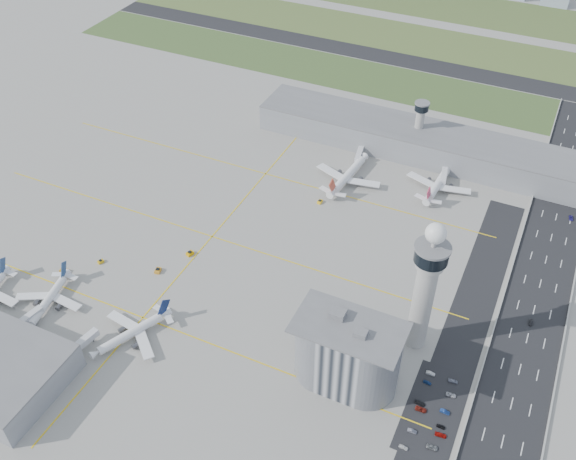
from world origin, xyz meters
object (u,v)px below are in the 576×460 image
at_px(control_tower, 426,283).
at_px(car_lot_11, 453,381).
at_px(tug_1, 101,261).
at_px(car_lot_3, 420,403).
at_px(jet_bridge_far_1, 444,171).
at_px(tug_3, 190,253).
at_px(car_lot_6, 432,447).
at_px(car_lot_5, 430,373).
at_px(car_lot_2, 421,409).
at_px(tug_0, 64,271).
at_px(car_lot_4, 427,382).
at_px(car_hw_4, 558,155).
at_px(airplane_near_c, 129,330).
at_px(car_lot_10, 451,395).
at_px(jet_bridge_near_1, 15,330).
at_px(car_hw_1, 531,322).
at_px(secondary_tower, 419,123).
at_px(airplane_far_a, 349,170).
at_px(car_lot_0, 403,447).
at_px(tug_2, 158,270).
at_px(tug_5, 433,229).
at_px(car_lot_7, 441,435).
at_px(car_lot_8, 441,427).
at_px(tug_4, 320,201).
at_px(jet_bridge_near_2, 72,354).
at_px(airplane_near_b, 46,297).
at_px(car_lot_1, 412,431).
at_px(car_lot_9, 445,412).
at_px(airplane_far_b, 440,178).
at_px(car_hw_2, 571,218).

xyz_separation_m(control_tower, car_lot_11, (19.91, -13.66, -34.47)).
xyz_separation_m(tug_1, car_lot_3, (161.56, -11.93, -0.22)).
relative_size(jet_bridge_far_1, tug_3, 4.02).
bearing_deg(car_lot_6, car_lot_5, 13.40).
bearing_deg(car_lot_2, tug_0, 87.83).
relative_size(car_lot_4, car_hw_4, 1.04).
xyz_separation_m(airplane_near_c, car_lot_10, (130.34, 29.41, -4.97)).
height_order(jet_bridge_near_1, car_hw_1, jet_bridge_near_1).
relative_size(car_lot_6, car_hw_4, 1.33).
bearing_deg(airplane_near_c, secondary_tower, -175.16).
bearing_deg(car_lot_10, car_lot_3, 128.11).
bearing_deg(tug_0, control_tower, 90.56).
height_order(tug_3, car_lot_2, tug_3).
height_order(airplane_near_c, airplane_far_a, airplane_far_a).
height_order(car_lot_0, car_lot_6, same).
distance_m(airplane_near_c, car_lot_4, 124.38).
relative_size(tug_2, tug_3, 1.01).
height_order(tug_0, tug_5, tug_0).
bearing_deg(jet_bridge_near_1, tug_0, 20.68).
relative_size(car_lot_4, car_lot_7, 0.78).
relative_size(tug_2, car_lot_4, 1.05).
relative_size(tug_3, car_lot_8, 1.06).
bearing_deg(jet_bridge_near_1, tug_1, 5.28).
bearing_deg(airplane_far_a, tug_4, 172.04).
bearing_deg(tug_0, tug_4, 128.68).
xyz_separation_m(airplane_far_a, jet_bridge_near_2, (-57.62, -165.60, -3.55)).
height_order(jet_bridge_far_1, car_lot_4, jet_bridge_far_1).
distance_m(airplane_near_b, car_lot_5, 168.88).
xyz_separation_m(car_lot_1, car_lot_8, (9.22, 6.40, -0.02)).
bearing_deg(car_lot_9, airplane_far_a, 37.58).
bearing_deg(car_lot_1, secondary_tower, 13.69).
distance_m(jet_bridge_near_1, car_lot_8, 178.93).
xyz_separation_m(secondary_tower, car_hw_1, (84.86, -110.81, -18.19)).
height_order(jet_bridge_far_1, car_lot_3, jet_bridge_far_1).
distance_m(airplane_near_b, airplane_near_c, 44.67).
xyz_separation_m(airplane_far_b, car_hw_2, (69.84, 2.09, -5.48)).
distance_m(jet_bridge_near_1, car_lot_11, 183.47).
bearing_deg(car_lot_5, car_hw_4, -7.66).
height_order(car_lot_5, car_hw_4, car_lot_5).
height_order(control_tower, secondary_tower, control_tower).
distance_m(tug_0, car_lot_6, 183.19).
bearing_deg(tug_2, airplane_near_c, 95.19).
height_order(airplane_far_b, car_lot_4, airplane_far_b).
height_order(car_lot_1, car_lot_5, car_lot_5).
relative_size(secondary_tower, jet_bridge_far_1, 2.28).
xyz_separation_m(tug_0, car_lot_4, (173.07, 11.39, -0.47)).
xyz_separation_m(car_lot_1, car_lot_7, (10.10, 2.89, 0.05)).
distance_m(car_lot_2, car_lot_4, 13.22).
xyz_separation_m(car_lot_2, car_hw_1, (30.90, 63.00, -0.00)).
xyz_separation_m(car_lot_2, car_lot_11, (7.95, 18.14, -0.05)).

